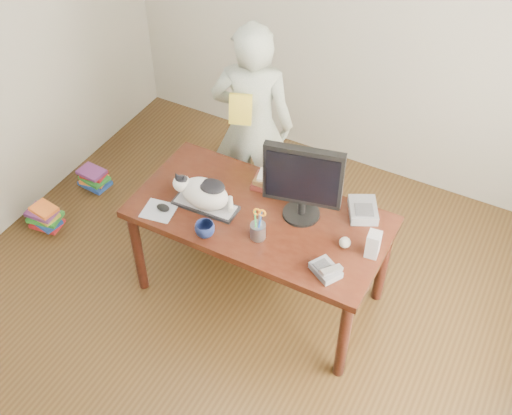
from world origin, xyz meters
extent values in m
plane|color=black|center=(0.00, 0.00, 0.00)|extent=(4.50, 4.50, 0.00)
plane|color=beige|center=(0.00, 2.25, 1.35)|extent=(4.00, 0.00, 4.00)
cube|color=black|center=(0.00, 0.60, 0.72)|extent=(1.60, 0.80, 0.05)
cylinder|color=black|center=(-0.74, 0.26, 0.35)|extent=(0.07, 0.07, 0.70)
cylinder|color=black|center=(0.74, 0.26, 0.35)|extent=(0.07, 0.07, 0.70)
cylinder|color=black|center=(-0.74, 0.94, 0.35)|extent=(0.07, 0.07, 0.70)
cylinder|color=black|center=(0.74, 0.94, 0.35)|extent=(0.07, 0.07, 0.70)
cube|color=black|center=(0.00, 0.96, 0.40)|extent=(1.45, 0.03, 0.50)
cube|color=black|center=(-0.33, 0.50, 0.76)|extent=(0.42, 0.17, 0.02)
cube|color=silver|center=(-0.33, 0.50, 0.77)|extent=(0.39, 0.15, 0.00)
ellipsoid|color=white|center=(-0.33, 0.50, 0.86)|extent=(0.32, 0.21, 0.19)
ellipsoid|color=white|center=(-0.48, 0.48, 0.90)|extent=(0.12, 0.11, 0.11)
ellipsoid|color=black|center=(-0.48, 0.48, 0.94)|extent=(0.08, 0.08, 0.04)
cone|color=black|center=(-0.50, 0.47, 0.96)|extent=(0.06, 0.05, 0.07)
cone|color=black|center=(-0.45, 0.47, 0.96)|extent=(0.06, 0.05, 0.07)
ellipsoid|color=black|center=(-0.28, 0.50, 0.94)|extent=(0.17, 0.14, 0.04)
cylinder|color=white|center=(-0.18, 0.55, 0.80)|extent=(0.10, 0.13, 0.04)
cylinder|color=black|center=(0.23, 0.72, 0.76)|extent=(0.28, 0.28, 0.02)
cylinder|color=black|center=(0.23, 0.72, 0.82)|extent=(0.06, 0.06, 0.11)
cube|color=black|center=(0.23, 0.70, 1.08)|extent=(0.47, 0.16, 0.40)
cube|color=black|center=(0.24, 0.67, 1.08)|extent=(0.42, 0.10, 0.34)
cylinder|color=gray|center=(0.08, 0.42, 0.80)|extent=(0.11, 0.11, 0.10)
cylinder|color=black|center=(0.06, 0.43, 0.89)|extent=(0.03, 0.04, 0.15)
cylinder|color=#0C3BA9|center=(0.10, 0.41, 0.89)|extent=(0.02, 0.04, 0.15)
cylinder|color=red|center=(0.08, 0.44, 0.89)|extent=(0.02, 0.04, 0.15)
cylinder|color=#197D2D|center=(0.07, 0.41, 0.89)|extent=(0.03, 0.03, 0.16)
cylinder|color=#A9AAAE|center=(0.09, 0.42, 0.90)|extent=(0.02, 0.02, 0.12)
cylinder|color=#A9AAAE|center=(0.10, 0.42, 0.90)|extent=(0.02, 0.03, 0.12)
torus|color=orange|center=(0.08, 0.42, 0.96)|extent=(0.05, 0.03, 0.05)
torus|color=orange|center=(0.11, 0.42, 0.96)|extent=(0.05, 0.03, 0.05)
cube|color=#AAAEB6|center=(-0.57, 0.33, 0.75)|extent=(0.22, 0.21, 0.00)
ellipsoid|color=black|center=(-0.55, 0.35, 0.77)|extent=(0.10, 0.07, 0.04)
imported|color=#0D1537|center=(-0.21, 0.29, 0.80)|extent=(0.16, 0.16, 0.09)
cube|color=#5C5C61|center=(0.55, 0.36, 0.77)|extent=(0.21, 0.19, 0.04)
cube|color=#3E3E40|center=(0.52, 0.36, 0.80)|extent=(0.10, 0.11, 0.01)
cube|color=#A9AAAE|center=(0.59, 0.35, 0.80)|extent=(0.11, 0.14, 0.05)
cube|color=#A2A2A5|center=(0.73, 0.61, 0.83)|extent=(0.08, 0.09, 0.17)
sphere|color=beige|center=(0.57, 0.59, 0.78)|extent=(0.07, 0.07, 0.07)
cube|color=#491813|center=(-0.06, 0.87, 0.77)|extent=(0.27, 0.22, 0.04)
cube|color=brown|center=(-0.04, 0.87, 0.80)|extent=(0.23, 0.17, 0.03)
cube|color=silver|center=(-0.07, 0.87, 0.83)|extent=(0.18, 0.16, 0.02)
cube|color=#5C5C61|center=(0.56, 0.91, 0.78)|extent=(0.25, 0.27, 0.06)
cube|color=#3E3E40|center=(0.57, 0.88, 0.81)|extent=(0.15, 0.15, 0.01)
imported|color=beige|center=(-0.44, 1.32, 0.80)|extent=(0.68, 0.56, 1.61)
cube|color=yellow|center=(-0.44, 1.15, 1.05)|extent=(0.17, 0.14, 0.21)
cube|color=red|center=(-1.75, 0.40, 0.01)|extent=(0.25, 0.19, 0.03)
cube|color=#193D97|center=(-1.74, 0.39, 0.04)|extent=(0.23, 0.18, 0.03)
cube|color=#278329|center=(-1.76, 0.41, 0.08)|extent=(0.27, 0.22, 0.03)
cube|color=gold|center=(-1.75, 0.40, 0.11)|extent=(0.21, 0.16, 0.03)
cube|color=#692D70|center=(-1.76, 0.39, 0.14)|extent=(0.23, 0.17, 0.03)
cube|color=orange|center=(-1.74, 0.41, 0.17)|extent=(0.21, 0.17, 0.03)
cube|color=#193D97|center=(-1.72, 0.95, 0.02)|extent=(0.25, 0.19, 0.03)
cube|color=orange|center=(-1.73, 0.96, 0.05)|extent=(0.22, 0.19, 0.03)
cube|color=#278329|center=(-1.71, 0.94, 0.08)|extent=(0.24, 0.19, 0.03)
cube|color=red|center=(-1.72, 0.96, 0.11)|extent=(0.21, 0.16, 0.03)
cube|color=#692D70|center=(-1.73, 0.94, 0.14)|extent=(0.22, 0.17, 0.03)
camera|label=1|loc=(1.32, -1.91, 3.53)|focal=45.00mm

